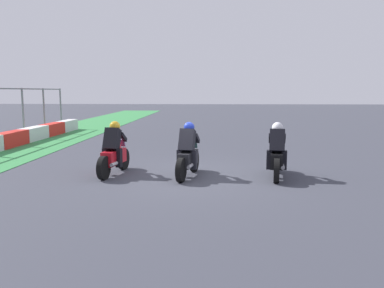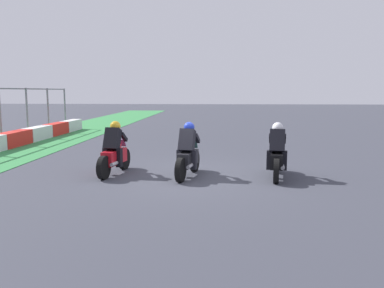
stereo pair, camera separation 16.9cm
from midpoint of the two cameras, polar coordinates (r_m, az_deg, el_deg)
ground_plane at (r=10.71m, az=-0.31°, el=-4.85°), size 120.00×120.00×0.00m
rider_lane_a at (r=10.77m, az=12.01°, el=-1.57°), size 2.04×0.60×1.51m
rider_lane_b at (r=10.61m, az=-1.04°, el=-1.53°), size 2.03×0.63×1.51m
rider_lane_c at (r=11.13m, az=-11.92°, el=-1.26°), size 2.04×0.60×1.51m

